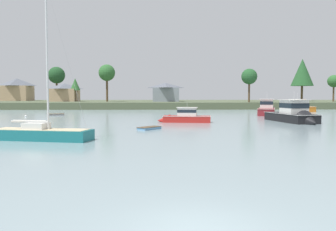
{
  "coord_description": "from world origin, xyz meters",
  "views": [
    {
      "loc": [
        -1.08,
        -9.48,
        3.74
      ],
      "look_at": [
        0.38,
        37.41,
        0.95
      ],
      "focal_mm": 37.2,
      "sensor_mm": 36.0,
      "label": 1
    }
  ],
  "objects_px": {
    "dinghy_grey": "(55,115)",
    "dinghy_skyblue": "(149,128)",
    "mooring_buoy_white": "(26,116)",
    "cruiser_red": "(183,119)",
    "cruiser_orange": "(296,108)",
    "cruiser_black": "(295,117)",
    "cruiser_maroon": "(267,111)",
    "sailboat_teal": "(41,137)"
  },
  "relations": [
    {
      "from": "dinghy_skyblue",
      "to": "cruiser_maroon",
      "type": "distance_m",
      "value": 34.51
    },
    {
      "from": "cruiser_black",
      "to": "mooring_buoy_white",
      "type": "relative_size",
      "value": 23.51
    },
    {
      "from": "dinghy_grey",
      "to": "cruiser_maroon",
      "type": "relative_size",
      "value": 0.33
    },
    {
      "from": "dinghy_skyblue",
      "to": "dinghy_grey",
      "type": "bearing_deg",
      "value": 124.14
    },
    {
      "from": "cruiser_orange",
      "to": "cruiser_black",
      "type": "distance_m",
      "value": 35.19
    },
    {
      "from": "cruiser_red",
      "to": "mooring_buoy_white",
      "type": "bearing_deg",
      "value": 153.14
    },
    {
      "from": "cruiser_black",
      "to": "sailboat_teal",
      "type": "bearing_deg",
      "value": -148.16
    },
    {
      "from": "dinghy_skyblue",
      "to": "cruiser_red",
      "type": "xyz_separation_m",
      "value": [
        4.33,
        9.7,
        0.38
      ]
    },
    {
      "from": "dinghy_skyblue",
      "to": "cruiser_black",
      "type": "distance_m",
      "value": 21.7
    },
    {
      "from": "cruiser_black",
      "to": "dinghy_grey",
      "type": "bearing_deg",
      "value": 155.71
    },
    {
      "from": "dinghy_skyblue",
      "to": "cruiser_orange",
      "type": "relative_size",
      "value": 0.29
    },
    {
      "from": "dinghy_grey",
      "to": "cruiser_red",
      "type": "distance_m",
      "value": 27.3
    },
    {
      "from": "dinghy_grey",
      "to": "cruiser_red",
      "type": "height_order",
      "value": "cruiser_red"
    },
    {
      "from": "cruiser_black",
      "to": "mooring_buoy_white",
      "type": "distance_m",
      "value": 43.72
    },
    {
      "from": "cruiser_orange",
      "to": "sailboat_teal",
      "type": "relative_size",
      "value": 0.76
    },
    {
      "from": "cruiser_orange",
      "to": "sailboat_teal",
      "type": "distance_m",
      "value": 65.33
    },
    {
      "from": "cruiser_orange",
      "to": "mooring_buoy_white",
      "type": "bearing_deg",
      "value": -161.01
    },
    {
      "from": "dinghy_grey",
      "to": "mooring_buoy_white",
      "type": "height_order",
      "value": "mooring_buoy_white"
    },
    {
      "from": "dinghy_skyblue",
      "to": "cruiser_orange",
      "type": "bearing_deg",
      "value": 51.78
    },
    {
      "from": "cruiser_red",
      "to": "cruiser_orange",
      "type": "distance_m",
      "value": 42.93
    },
    {
      "from": "sailboat_teal",
      "to": "cruiser_red",
      "type": "bearing_deg",
      "value": 54.27
    },
    {
      "from": "cruiser_red",
      "to": "sailboat_teal",
      "type": "relative_size",
      "value": 0.56
    },
    {
      "from": "cruiser_red",
      "to": "cruiser_maroon",
      "type": "bearing_deg",
      "value": 45.32
    },
    {
      "from": "cruiser_red",
      "to": "cruiser_black",
      "type": "height_order",
      "value": "cruiser_black"
    },
    {
      "from": "cruiser_orange",
      "to": "sailboat_teal",
      "type": "bearing_deg",
      "value": -129.64
    },
    {
      "from": "dinghy_grey",
      "to": "cruiser_red",
      "type": "xyz_separation_m",
      "value": [
        21.93,
        -16.25,
        0.37
      ]
    },
    {
      "from": "dinghy_skyblue",
      "to": "dinghy_grey",
      "type": "distance_m",
      "value": 31.35
    },
    {
      "from": "dinghy_grey",
      "to": "cruiser_maroon",
      "type": "height_order",
      "value": "cruiser_maroon"
    },
    {
      "from": "dinghy_grey",
      "to": "cruiser_maroon",
      "type": "xyz_separation_m",
      "value": [
        39.06,
        1.07,
        0.59
      ]
    },
    {
      "from": "cruiser_orange",
      "to": "dinghy_skyblue",
      "type": "bearing_deg",
      "value": -128.22
    },
    {
      "from": "cruiser_red",
      "to": "cruiser_black",
      "type": "xyz_separation_m",
      "value": [
        15.35,
        -0.56,
        0.2
      ]
    },
    {
      "from": "cruiser_orange",
      "to": "cruiser_black",
      "type": "xyz_separation_m",
      "value": [
        -13.2,
        -32.62,
        0.07
      ]
    },
    {
      "from": "cruiser_red",
      "to": "cruiser_orange",
      "type": "bearing_deg",
      "value": 48.31
    },
    {
      "from": "cruiser_maroon",
      "to": "mooring_buoy_white",
      "type": "height_order",
      "value": "cruiser_maroon"
    },
    {
      "from": "cruiser_black",
      "to": "sailboat_teal",
      "type": "height_order",
      "value": "sailboat_teal"
    },
    {
      "from": "cruiser_maroon",
      "to": "sailboat_teal",
      "type": "height_order",
      "value": "sailboat_teal"
    },
    {
      "from": "cruiser_maroon",
      "to": "mooring_buoy_white",
      "type": "distance_m",
      "value": 43.46
    },
    {
      "from": "mooring_buoy_white",
      "to": "dinghy_skyblue",
      "type": "bearing_deg",
      "value": -46.45
    },
    {
      "from": "mooring_buoy_white",
      "to": "cruiser_maroon",
      "type": "bearing_deg",
      "value": 5.4
    },
    {
      "from": "dinghy_skyblue",
      "to": "mooring_buoy_white",
      "type": "height_order",
      "value": "mooring_buoy_white"
    },
    {
      "from": "dinghy_grey",
      "to": "dinghy_skyblue",
      "type": "bearing_deg",
      "value": -55.86
    },
    {
      "from": "cruiser_maroon",
      "to": "cruiser_black",
      "type": "distance_m",
      "value": 17.98
    }
  ]
}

